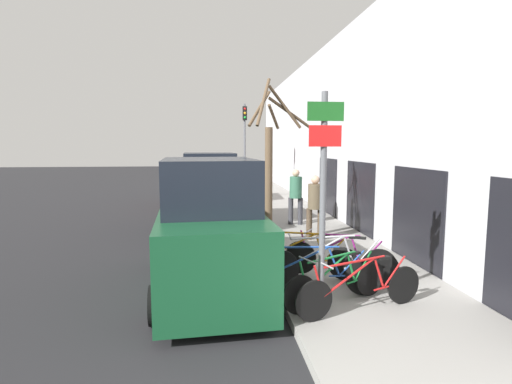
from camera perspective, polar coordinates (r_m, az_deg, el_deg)
The scene contains 18 objects.
ground_plane at distance 13.08m, azimuth -5.72°, elevation -5.27°, with size 80.00×80.00×0.00m, color black.
sidewalk_curb at distance 16.05m, azimuth 3.46°, elevation -2.75°, with size 3.20×32.00×0.15m.
building_facade at distance 16.17m, azimuth 9.76°, elevation 8.44°, with size 0.23×32.00×6.50m.
signpost at distance 5.85m, azimuth 9.56°, elevation -0.27°, with size 0.52×0.11×3.31m.
bicycle_0 at distance 6.48m, azimuth 14.79°, elevation -13.22°, with size 2.21×0.76×0.85m.
bicycle_1 at distance 6.69m, azimuth 11.49°, elevation -12.55°, with size 1.93×0.88×0.84m.
bicycle_2 at distance 7.12m, azimuth 8.36°, elevation -11.25°, with size 2.20×0.69×0.85m.
bicycle_3 at distance 7.39m, azimuth 10.42°, elevation -10.27°, with size 2.48×0.44×0.97m.
bicycle_4 at distance 7.88m, azimuth 11.77°, elevation -9.43°, with size 1.86×1.26×0.90m.
bicycle_5 at distance 8.04m, azimuth 6.95°, elevation -9.08°, with size 1.89×1.16×0.87m.
parked_car_0 at distance 7.48m, azimuth -6.74°, elevation -5.63°, with size 2.20×4.60×2.46m.
parked_car_1 at distance 13.09m, azimuth -6.69°, elevation -0.37°, with size 2.12×4.25×2.46m.
parked_car_2 at distance 18.38m, azimuth -6.54°, elevation 1.41°, with size 2.12×4.73×2.25m.
parked_car_3 at distance 24.03m, azimuth -6.69°, elevation 2.59°, with size 2.03×4.70×2.22m.
pedestrian_near at distance 10.86m, azimuth 8.44°, elevation -1.55°, with size 0.44×0.39×1.75m.
pedestrian_far at distance 12.91m, azimuth 5.69°, elevation -0.11°, with size 0.46×0.40×1.79m.
street_tree at distance 10.18m, azimuth 2.06°, elevation 3.56°, with size 1.86×1.39×4.21m.
traffic_light at distance 19.09m, azimuth -1.62°, elevation 7.67°, with size 0.20×0.30×4.50m.
Camera 1 is at (-0.15, -1.60, 2.70)m, focal length 28.00 mm.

